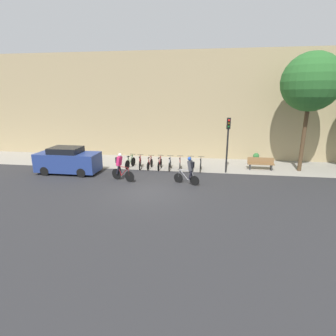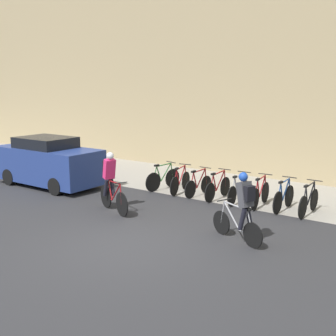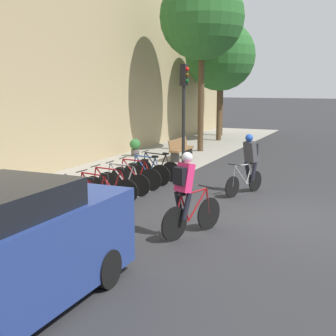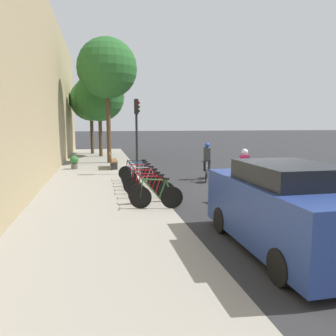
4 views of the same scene
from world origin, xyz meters
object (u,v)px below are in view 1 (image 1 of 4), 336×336
Objects in this scene: cyclist_grey at (189,170)px; parked_bike_7 at (201,165)px; parked_bike_1 at (140,163)px; parked_bike_0 at (130,163)px; potted_plant at (256,157)px; parked_bike_4 at (170,164)px; parked_car at (68,161)px; parked_bike_6 at (190,165)px; cyclist_pink at (120,166)px; bench at (261,163)px; parked_bike_5 at (180,164)px; parked_bike_3 at (160,164)px; traffic_light_pole at (228,135)px; parked_bike_2 at (150,164)px.

parked_bike_7 is at bearing 79.46° from cyclist_grey.
parked_bike_0 is at bearing 179.94° from parked_bike_1.
potted_plant is at bearing 35.28° from parked_bike_7.
parked_bike_0 is at bearing 179.97° from parked_bike_4.
parked_bike_7 is 9.43m from parked_car.
parked_bike_6 reaches higher than parked_bike_4.
cyclist_grey is 3.28m from parked_bike_6.
cyclist_grey is 2.24× the size of potted_plant.
parked_bike_0 is 3.03m from parked_bike_4.
parked_bike_6 is at bearing 92.74° from cyclist_grey.
bench is (9.42, 3.96, -0.47)m from cyclist_pink.
potted_plant is at bearing 27.79° from parked_bike_5.
parked_bike_6 reaches higher than potted_plant.
cyclist_pink is 5.28m from parked_bike_6.
traffic_light_pole reaches higher than parked_bike_3.
parked_bike_3 is at bearing -0.05° from parked_bike_0.
traffic_light_pole reaches higher than parked_bike_5.
parked_bike_2 is (0.75, -0.00, -0.01)m from parked_bike_1.
parked_bike_5 reaches higher than potted_plant.
parked_bike_2 is at bearing -159.13° from potted_plant.
cyclist_grey reaches higher than parked_bike_5.
parked_bike_5 is (2.27, 0.00, 0.02)m from parked_bike_2.
parked_bike_0 is 0.96× the size of parked_bike_3.
cyclist_pink reaches higher than parked_bike_6.
parked_bike_4 is at bearing 117.25° from cyclist_grey.
traffic_light_pole reaches higher than parked_bike_7.
cyclist_grey is 8.12m from potted_plant.
parked_bike_1 reaches higher than parked_bike_2.
bench is (8.91, 0.93, 0.08)m from parked_bike_1.
parked_bike_7 is (0.60, 3.23, -0.55)m from cyclist_grey.
parked_bike_2 is 0.41× the size of traffic_light_pole.
parked_bike_6 is 0.97× the size of parked_bike_7.
parked_bike_3 reaches higher than parked_bike_2.
parked_car is (-5.43, -1.98, 0.51)m from parked_bike_2.
bench is at bearing 7.94° from parked_bike_4.
parked_bike_6 is (3.78, 0.00, 0.01)m from parked_bike_1.
parked_bike_3 is (0.76, -0.00, 0.01)m from parked_bike_2.
parked_bike_2 is 0.95× the size of parked_bike_5.
cyclist_pink is 4.69m from parked_bike_5.
parked_bike_1 is (0.76, -0.00, -0.01)m from parked_bike_0.
bench reaches higher than potted_plant.
parked_bike_2 is (-3.18, 3.23, -0.56)m from cyclist_grey.
parked_bike_5 is at bearing 0.05° from parked_bike_3.
parked_bike_5 is at bearing -0.01° from parked_bike_0.
parked_bike_3 is 1.01× the size of parked_bike_7.
cyclist_pink is 1.08× the size of parked_bike_5.
parked_bike_6 reaches higher than parked_bike_7.
parked_bike_0 is at bearing 179.95° from parked_bike_2.
parked_bike_2 is at bearing 67.53° from cyclist_pink.
cyclist_grey is 6.51m from bench.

